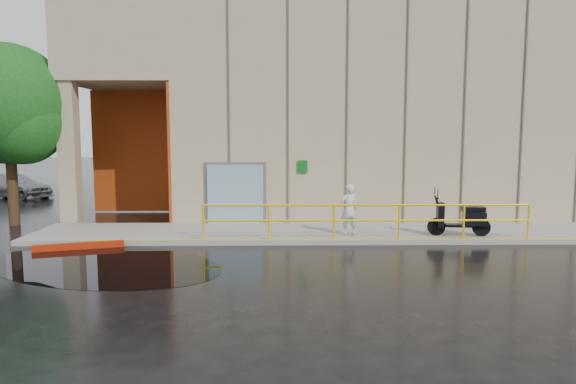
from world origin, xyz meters
name	(u,v)px	position (x,y,z in m)	size (l,w,h in m)	color
ground	(205,274)	(0.00, 0.00, 0.00)	(120.00, 120.00, 0.00)	black
sidewalk	(351,233)	(4.00, 4.50, 0.07)	(20.00, 3.00, 0.15)	gray
building	(357,111)	(5.10, 10.98, 4.21)	(20.00, 10.17, 8.00)	tan
guardrail	(366,221)	(4.25, 3.15, 0.68)	(9.56, 0.06, 1.03)	yellow
person	(349,210)	(3.82, 3.80, 0.93)	(0.57, 0.37, 1.55)	silver
scooter	(460,209)	(7.14, 3.60, 0.97)	(1.88, 0.78, 1.43)	black
red_curb	(79,246)	(-3.89, 2.59, 0.09)	(2.40, 0.18, 0.18)	#9A1D06
puddle	(103,264)	(-2.66, 0.91, 0.00)	(6.38, 3.92, 0.01)	black
car_c	(14,186)	(-11.76, 14.40, 0.61)	(1.70, 4.18, 1.21)	#9FA1A7
tree_near	(11,109)	(-7.53, 6.44, 4.06)	(4.16, 4.16, 6.31)	black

